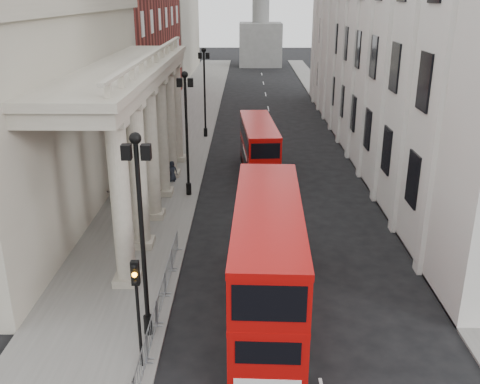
{
  "coord_description": "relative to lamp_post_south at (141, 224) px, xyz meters",
  "views": [
    {
      "loc": [
        3.3,
        -14.23,
        12.96
      ],
      "look_at": [
        3.0,
        12.01,
        3.26
      ],
      "focal_mm": 40.0,
      "sensor_mm": 36.0,
      "label": 1
    }
  ],
  "objects": [
    {
      "name": "west_building_far",
      "position": [
        -9.9,
        76.0,
        5.09
      ],
      "size": [
        9.0,
        30.0,
        20.0
      ],
      "primitive_type": "cube",
      "color": "gray",
      "rests_on": "ground"
    },
    {
      "name": "pedestrian_b",
      "position": [
        -4.8,
        14.3,
        -4.01
      ],
      "size": [
        0.92,
        0.82,
        1.56
      ],
      "primitive_type": "imported",
      "rotation": [
        0.0,
        0.0,
        3.5
      ],
      "color": "black",
      "rests_on": "sidewalk_west"
    },
    {
      "name": "bus_near",
      "position": [
        4.83,
        1.94,
        -2.34
      ],
      "size": [
        3.11,
        11.47,
        4.92
      ],
      "rotation": [
        0.0,
        0.0,
        -0.03
      ],
      "color": "#A50907",
      "rests_on": "ground"
    },
    {
      "name": "portico_building",
      "position": [
        -9.9,
        14.0,
        1.09
      ],
      "size": [
        9.0,
        28.0,
        12.0
      ],
      "primitive_type": "cube",
      "color": "gray",
      "rests_on": "ground"
    },
    {
      "name": "bus_far",
      "position": [
        4.86,
        20.78,
        -2.8
      ],
      "size": [
        2.94,
        9.5,
        4.04
      ],
      "rotation": [
        0.0,
        0.0,
        0.07
      ],
      "color": "#B30A08",
      "rests_on": "ground"
    },
    {
      "name": "pedestrian_a",
      "position": [
        -1.79,
        13.54,
        -3.92
      ],
      "size": [
        0.73,
        0.58,
        1.74
      ],
      "primitive_type": "imported",
      "rotation": [
        0.0,
        0.0,
        0.28
      ],
      "color": "black",
      "rests_on": "sidewalk_west"
    },
    {
      "name": "sidewalk_east",
      "position": [
        14.1,
        26.0,
        -4.85
      ],
      "size": [
        3.0,
        140.0,
        0.12
      ],
      "primitive_type": "cube",
      "color": "slate",
      "rests_on": "ground"
    },
    {
      "name": "lamp_post_north",
      "position": [
        0.0,
        32.0,
        0.0
      ],
      "size": [
        1.05,
        0.44,
        8.32
      ],
      "color": "black",
      "rests_on": "sidewalk_west"
    },
    {
      "name": "traffic_light",
      "position": [
        0.1,
        -2.02,
        -1.8
      ],
      "size": [
        0.28,
        0.33,
        4.3
      ],
      "color": "black",
      "rests_on": "sidewalk_west"
    },
    {
      "name": "brick_building",
      "position": [
        -9.9,
        44.0,
        6.09
      ],
      "size": [
        9.0,
        32.0,
        22.0
      ],
      "primitive_type": "cube",
      "color": "maroon",
      "rests_on": "ground"
    },
    {
      "name": "lamp_post_south",
      "position": [
        0.0,
        0.0,
        0.0
      ],
      "size": [
        1.05,
        0.44,
        8.32
      ],
      "color": "black",
      "rests_on": "sidewalk_west"
    },
    {
      "name": "pedestrian_c",
      "position": [
        -1.48,
        18.74,
        -4.03
      ],
      "size": [
        0.83,
        0.63,
        1.52
      ],
      "primitive_type": "imported",
      "rotation": [
        0.0,
        0.0,
        6.49
      ],
      "color": "black",
      "rests_on": "sidewalk_west"
    },
    {
      "name": "east_building",
      "position": [
        16.6,
        28.0,
        7.59
      ],
      "size": [
        8.0,
        55.0,
        25.0
      ],
      "primitive_type": "cube",
      "color": "beige",
      "rests_on": "ground"
    },
    {
      "name": "kerb",
      "position": [
        0.55,
        26.0,
        -4.84
      ],
      "size": [
        0.2,
        140.0,
        0.14
      ],
      "primitive_type": "cube",
      "color": "slate",
      "rests_on": "ground"
    },
    {
      "name": "lamp_post_mid",
      "position": [
        0.0,
        16.0,
        0.0
      ],
      "size": [
        1.05,
        0.44,
        8.32
      ],
      "color": "black",
      "rests_on": "sidewalk_west"
    },
    {
      "name": "sidewalk_west",
      "position": [
        -2.4,
        26.0,
        -4.85
      ],
      "size": [
        6.0,
        140.0,
        0.12
      ],
      "primitive_type": "cube",
      "color": "slate",
      "rests_on": "ground"
    },
    {
      "name": "crowd_barriers",
      "position": [
        0.25,
        -1.77,
        -4.24
      ],
      "size": [
        0.5,
        18.75,
        1.1
      ],
      "color": "gray",
      "rests_on": "sidewalk_west"
    }
  ]
}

